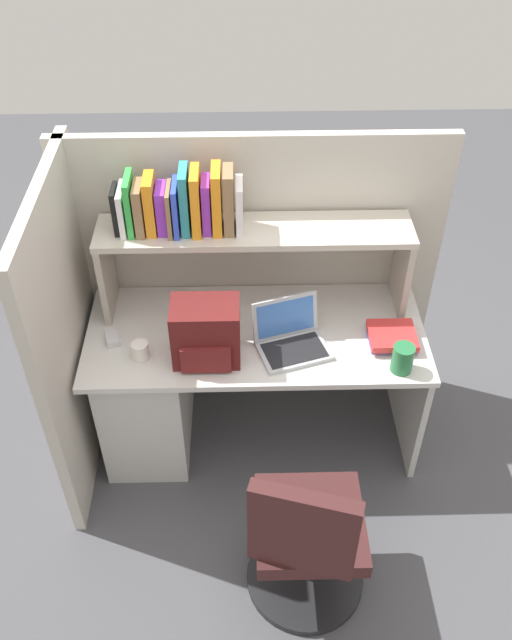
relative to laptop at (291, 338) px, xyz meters
The scene contains 13 objects.
ground_plane 0.80m from the laptop, 147.43° to the left, with size 8.00×8.00×0.00m, color #4C4C51.
desk 0.67m from the laptop, 169.62° to the left, with size 1.60×0.70×0.73m.
cubicle_partition_rear 0.50m from the laptop, 108.06° to the left, with size 1.84×0.05×1.55m, color #BCB5A8.
cubicle_partition_left 1.01m from the laptop, behind, with size 0.05×1.06×1.55m, color #BCB5A8.
overhead_hutch 0.45m from the laptop, 117.55° to the left, with size 1.44×0.28×0.45m.
reference_books_on_shelf 0.78m from the laptop, 147.77° to the left, with size 0.57×0.19×0.30m.
laptop is the anchor object (origin of this frame).
backpack 0.40m from the laptop, behind, with size 0.30×0.23×0.30m.
computer_mouse 0.83m from the laptop, behind, with size 0.06×0.10×0.03m, color silver.
paper_cup 0.68m from the laptop, behind, with size 0.08×0.08×0.08m, color white.
snack_canister 0.51m from the laptop, 18.48° to the right, with size 0.10×0.10×0.13m, color #26723F.
desk_book_stack 0.47m from the laptop, ahead, with size 0.22×0.20×0.06m.
office_chair 0.89m from the laptop, 88.05° to the right, with size 0.52×0.54×0.93m.
Camera 1 is at (-0.06, -2.36, 2.90)m, focal length 38.19 mm.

